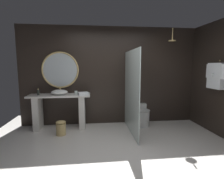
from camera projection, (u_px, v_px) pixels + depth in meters
name	position (u px, v px, depth m)	size (l,w,h in m)	color
ground_plane	(124.00, 157.00, 3.08)	(5.76, 5.76, 0.00)	silver
back_wall_panel	(112.00, 76.00, 4.77)	(4.80, 0.10, 2.60)	black
side_wall_right	(222.00, 78.00, 3.91)	(0.10, 2.47, 2.60)	black
vanity_counter	(60.00, 108.00, 4.41)	(1.50, 0.50, 0.87)	silver
vessel_sink	(59.00, 92.00, 4.34)	(0.40, 0.33, 0.16)	white
tumbler_cup	(76.00, 93.00, 4.36)	(0.08, 0.08, 0.10)	silver
soap_dispenser	(38.00, 92.00, 4.26)	(0.06, 0.06, 0.16)	#282D28
round_wall_mirror	(60.00, 70.00, 4.51)	(0.94, 0.04, 0.94)	tan
shower_glass_panel	(131.00, 92.00, 4.09)	(0.02, 1.46, 1.93)	silver
rain_shower_head	(172.00, 39.00, 4.35)	(0.18, 0.18, 0.32)	tan
hanging_bathrobe	(216.00, 75.00, 3.90)	(0.20, 0.60, 0.64)	tan
toilet	(141.00, 115.00, 4.69)	(0.41, 0.61, 0.54)	white
waste_bin	(61.00, 128.00, 4.02)	(0.22, 0.22, 0.33)	tan
folded_hand_towel	(83.00, 94.00, 4.28)	(0.24, 0.18, 0.07)	white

